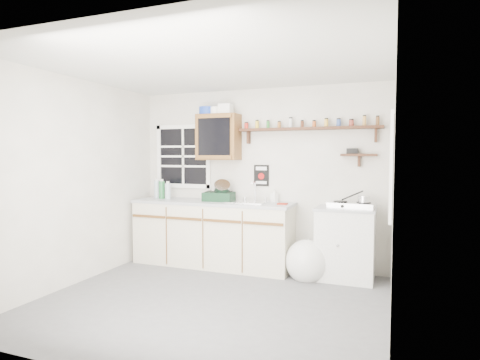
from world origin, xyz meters
name	(u,v)px	position (x,y,z in m)	size (l,w,h in m)	color
room	(210,185)	(0.00, 0.00, 1.25)	(3.64, 3.24, 2.54)	#555557
main_cabinet	(212,233)	(-0.58, 1.30, 0.46)	(2.31, 0.63, 0.92)	beige
right_cabinet	(345,243)	(1.25, 1.32, 0.46)	(0.73, 0.57, 0.91)	silver
sink	(248,202)	(-0.05, 1.30, 0.93)	(0.52, 0.44, 0.29)	silver
upper_cabinet	(218,137)	(-0.55, 1.44, 1.82)	(0.60, 0.32, 0.65)	brown
upper_cabinet_clutter	(214,110)	(-0.62, 1.44, 2.21)	(0.50, 0.24, 0.14)	#1939A6
spice_shelf	(308,128)	(0.73, 1.51, 1.93)	(1.91, 0.18, 0.35)	black
secondary_shelf	(357,154)	(1.36, 1.52, 1.58)	(0.45, 0.16, 0.24)	black
warning_sign	(261,175)	(0.05, 1.59, 1.28)	(0.22, 0.02, 0.30)	black
window_back	(183,156)	(-1.20, 1.59, 1.55)	(0.93, 0.03, 0.98)	black
window_right	(392,167)	(1.79, 0.55, 1.45)	(0.03, 0.78, 1.08)	black
water_bottles	(162,190)	(-1.43, 1.33, 1.05)	(0.30, 0.14, 0.30)	#A9BDC6
dish_rack	(220,194)	(-0.49, 1.36, 1.02)	(0.44, 0.35, 0.31)	black
soap_bottle	(274,195)	(0.26, 1.52, 1.01)	(0.08, 0.08, 0.18)	silver
rag	(282,204)	(0.44, 1.27, 0.93)	(0.12, 0.11, 0.02)	maroon
hotplate	(352,205)	(1.32, 1.31, 0.95)	(0.59, 0.37, 0.08)	silver
saucepan	(363,199)	(1.46, 1.31, 1.03)	(0.35, 0.20, 0.15)	silver
trash_bag	(307,261)	(0.80, 1.13, 0.23)	(0.47, 0.43, 0.54)	silver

